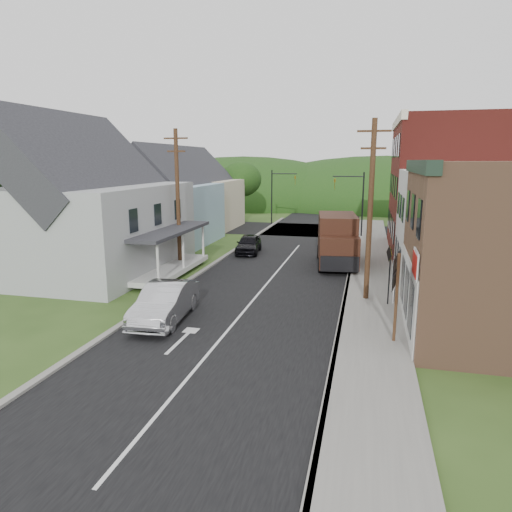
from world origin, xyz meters
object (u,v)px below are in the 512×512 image
Objects in this scene: silver_sedan at (165,303)px; dark_sedan at (249,244)px; route_sign_cluster at (396,285)px; delivery_van at (337,240)px; warning_sign at (389,267)px.

dark_sedan is (-0.24, 15.55, -0.12)m from silver_sedan.
dark_sedan is at bearing 131.64° from route_sign_cluster.
dark_sedan is at bearing 152.18° from delivery_van.
warning_sign is (3.04, -8.55, 0.28)m from delivery_van.
delivery_van is at bearing -26.94° from dark_sedan.
route_sign_cluster is (3.09, -13.28, 0.67)m from delivery_van.
delivery_van is at bearing 112.59° from route_sign_cluster.
dark_sedan is at bearing 116.43° from warning_sign.
route_sign_cluster is (9.73, -0.33, 1.57)m from silver_sedan.
warning_sign is (-0.04, 4.72, -0.38)m from route_sign_cluster.
route_sign_cluster reaches higher than delivery_van.
silver_sedan is 15.55m from dark_sedan.
warning_sign is at bearing 19.43° from silver_sedan.
warning_sign is (9.93, -11.16, 1.30)m from dark_sedan.
route_sign_cluster is (9.98, -15.88, 1.69)m from dark_sedan.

